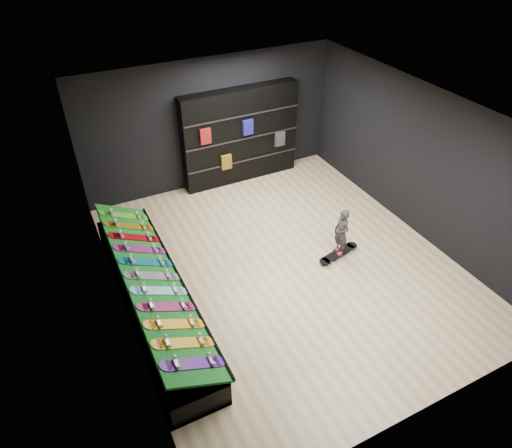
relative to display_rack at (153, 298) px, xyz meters
name	(u,v)px	position (x,y,z in m)	size (l,w,h in m)	color
floor	(284,264)	(2.55, 0.00, -0.25)	(6.00, 7.00, 0.01)	beige
ceiling	(291,117)	(2.55, 0.00, 2.75)	(6.00, 7.00, 0.01)	white
wall_back	(211,124)	(2.55, 3.50, 1.25)	(6.00, 0.02, 3.00)	black
wall_front	(435,346)	(2.55, -3.50, 1.25)	(6.00, 0.02, 3.00)	black
wall_left	(112,249)	(-0.45, 0.00, 1.25)	(0.02, 7.00, 3.00)	black
wall_right	(420,162)	(5.55, 0.00, 1.25)	(0.02, 7.00, 3.00)	black
display_rack	(153,298)	(0.00, 0.00, 0.00)	(0.90, 4.50, 0.50)	black
turf_ramp	(152,277)	(0.05, 0.00, 0.46)	(1.00, 4.50, 0.04)	#0D5718
back_shelving	(240,136)	(3.20, 3.32, 0.89)	(2.84, 0.33, 2.27)	black
floor_skateboard	(338,254)	(3.63, -0.26, -0.21)	(0.98, 0.22, 0.09)	black
child	(340,241)	(3.63, -0.26, 0.13)	(0.22, 0.16, 0.59)	black
display_board_0	(193,363)	(0.06, -1.90, 0.49)	(0.98, 0.22, 0.09)	purple
display_board_1	(184,343)	(0.06, -1.52, 0.49)	(0.98, 0.22, 0.09)	orange
display_board_2	(175,324)	(0.06, -1.14, 0.49)	(0.98, 0.22, 0.09)	yellow
display_board_3	(167,307)	(0.06, -0.76, 0.49)	(0.98, 0.22, 0.09)	#E5198C
display_board_4	(160,291)	(0.06, -0.38, 0.49)	(0.98, 0.22, 0.09)	#0CB2E5
display_board_5	(153,276)	(0.06, 0.00, 0.49)	(0.98, 0.22, 0.09)	black
display_board_6	(146,262)	(0.06, 0.38, 0.49)	(0.98, 0.22, 0.09)	#0C8C99
display_board_7	(140,249)	(0.06, 0.76, 0.49)	(0.98, 0.22, 0.09)	#2626BF
display_board_8	(135,237)	(0.06, 1.14, 0.49)	(0.98, 0.22, 0.09)	red
display_board_9	(129,226)	(0.06, 1.52, 0.49)	(0.98, 0.22, 0.09)	yellow
display_board_10	(125,216)	(0.06, 1.90, 0.49)	(0.98, 0.22, 0.09)	green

